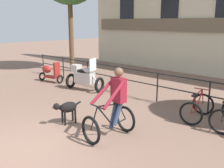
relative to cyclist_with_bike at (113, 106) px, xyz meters
The scene contains 7 objects.
ground_plane 2.37m from the cyclist_with_bike, 113.56° to the right, with size 60.00×60.00×0.00m, color #7A5B4C.
canal_railing 3.27m from the cyclist_with_bike, 105.99° to the left, with size 15.05×0.05×1.05m.
cyclist_with_bike is the anchor object (origin of this frame).
dog 1.54m from the cyclist_with_bike, 167.82° to the right, with size 0.34×0.87×0.64m.
parked_motorcycle 4.67m from the cyclist_with_bike, 149.08° to the left, with size 1.69×0.98×1.35m.
parked_bicycle_near_lamp 2.69m from the cyclist_with_bike, 69.17° to the left, with size 0.82×1.19×0.86m.
parked_scooter 6.75m from the cyclist_with_bike, 160.44° to the left, with size 1.33×0.62×0.96m.
Camera 1 is at (5.10, -2.26, 2.75)m, focal length 42.00 mm.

